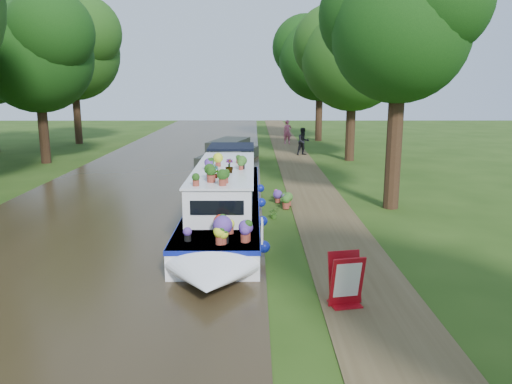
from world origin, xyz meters
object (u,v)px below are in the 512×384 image
at_px(second_boat, 229,154).
at_px(pedestrian_dark, 303,141).
at_px(pedestrian_pink, 288,132).
at_px(sandwich_board, 346,282).
at_px(plant_boat, 225,198).

height_order(second_boat, pedestrian_dark, pedestrian_dark).
height_order(second_boat, pedestrian_pink, pedestrian_pink).
distance_m(second_boat, sandwich_board, 19.50).
relative_size(second_boat, pedestrian_pink, 4.11).
xyz_separation_m(plant_boat, pedestrian_pink, (3.55, 22.62, 0.09)).
bearing_deg(second_boat, pedestrian_pink, 82.11).
bearing_deg(pedestrian_pink, pedestrian_dark, -97.02).
xyz_separation_m(second_boat, pedestrian_dark, (4.65, 3.43, 0.35)).
relative_size(sandwich_board, pedestrian_dark, 0.62).
bearing_deg(pedestrian_dark, pedestrian_pink, 71.01).
relative_size(plant_boat, pedestrian_pink, 7.40).
height_order(sandwich_board, pedestrian_pink, pedestrian_pink).
distance_m(plant_boat, pedestrian_dark, 16.73).
height_order(pedestrian_pink, pedestrian_dark, pedestrian_pink).
bearing_deg(sandwich_board, plant_boat, 102.10).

